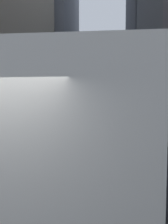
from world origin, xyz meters
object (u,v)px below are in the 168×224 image
object	(u,v)px
car_white_van	(104,103)
transit_bus	(93,109)
car_silver_sedan	(88,106)
car_grey_wagon	(101,110)

from	to	relation	value
car_white_van	transit_bus	bearing A→B (deg)	-90.00
car_white_van	car_silver_sedan	size ratio (longest dim) A/B	1.20
car_grey_wagon	car_silver_sedan	size ratio (longest dim) A/B	1.09
transit_bus	car_grey_wagon	xyz separation A→B (m)	(0.00, 15.31, -0.95)
transit_bus	car_white_van	xyz separation A→B (m)	(0.00, 39.49, -0.95)
transit_bus	car_white_van	bearing A→B (deg)	90.00
car_white_van	car_silver_sedan	distance (m)	12.98
car_grey_wagon	car_white_van	xyz separation A→B (m)	(0.00, 24.18, 0.00)
transit_bus	car_white_van	distance (m)	39.50
transit_bus	car_silver_sedan	bearing A→B (deg)	95.13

